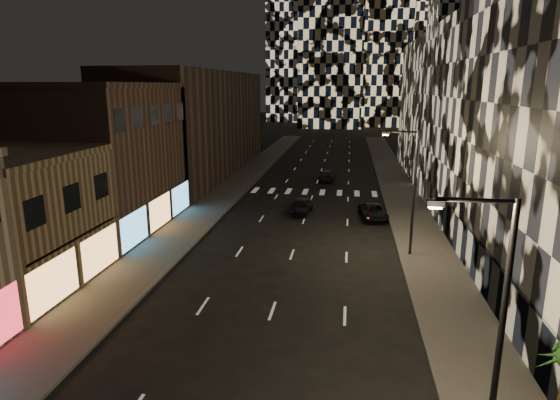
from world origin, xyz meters
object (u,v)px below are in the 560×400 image
(streetlight_near, at_px, (494,322))
(car_dark_rightlane, at_px, (373,212))
(car_dark_oncoming, at_px, (327,175))
(car_dark_midlane, at_px, (301,206))
(streetlight_far, at_px, (411,184))

(streetlight_near, xyz_separation_m, car_dark_rightlane, (-2.01, 29.48, -4.66))
(car_dark_oncoming, bearing_deg, car_dark_rightlane, 106.67)
(car_dark_midlane, bearing_deg, car_dark_rightlane, 1.19)
(streetlight_near, height_order, streetlight_far, same)
(streetlight_near, bearing_deg, streetlight_far, 90.00)
(car_dark_oncoming, bearing_deg, streetlight_near, 99.03)
(car_dark_midlane, bearing_deg, streetlight_far, -41.70)
(streetlight_far, height_order, car_dark_oncoming, streetlight_far)
(streetlight_near, distance_m, car_dark_rightlane, 29.92)
(streetlight_near, height_order, car_dark_midlane, streetlight_near)
(car_dark_oncoming, bearing_deg, car_dark_midlane, 84.64)
(car_dark_oncoming, relative_size, car_dark_rightlane, 0.93)
(streetlight_near, distance_m, car_dark_midlane, 31.83)
(car_dark_rightlane, bearing_deg, car_dark_oncoming, 98.94)
(streetlight_far, height_order, car_dark_midlane, streetlight_far)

